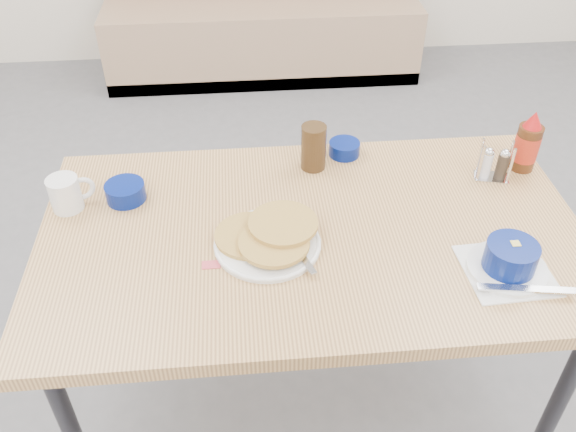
{
  "coord_description": "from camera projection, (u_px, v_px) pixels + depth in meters",
  "views": [
    {
      "loc": [
        -0.17,
        -0.92,
        1.78
      ],
      "look_at": [
        -0.06,
        0.24,
        0.82
      ],
      "focal_mm": 38.0,
      "sensor_mm": 36.0,
      "label": 1
    }
  ],
  "objects": [
    {
      "name": "pancake_plate",
      "position": [
        268.0,
        239.0,
        1.51
      ],
      "size": [
        0.26,
        0.26,
        0.05
      ],
      "rotation": [
        0.0,
        0.0,
        0.02
      ],
      "color": "white",
      "rests_on": "dining_table"
    },
    {
      "name": "booth_bench",
      "position": [
        262.0,
        15.0,
        3.77
      ],
      "size": [
        1.9,
        0.56,
        1.22
      ],
      "color": "#A38163",
      "rests_on": "ground"
    },
    {
      "name": "syrup_bottle",
      "position": [
        527.0,
        144.0,
        1.73
      ],
      "size": [
        0.07,
        0.07,
        0.18
      ],
      "rotation": [
        0.0,
        0.0,
        0.05
      ],
      "color": "#47230F",
      "rests_on": "dining_table"
    },
    {
      "name": "butter_bowl",
      "position": [
        344.0,
        149.0,
        1.82
      ],
      "size": [
        0.09,
        0.09,
        0.04
      ],
      "rotation": [
        0.0,
        0.0,
        0.4
      ],
      "color": "navy",
      "rests_on": "dining_table"
    },
    {
      "name": "sugar_wrapper",
      "position": [
        211.0,
        265.0,
        1.46
      ],
      "size": [
        0.04,
        0.03,
        0.0
      ],
      "primitive_type": "cube",
      "rotation": [
        0.0,
        0.0,
        0.01
      ],
      "color": "#CE4450",
      "rests_on": "dining_table"
    },
    {
      "name": "amber_tumbler",
      "position": [
        313.0,
        147.0,
        1.74
      ],
      "size": [
        0.09,
        0.09,
        0.14
      ],
      "primitive_type": "cylinder",
      "rotation": [
        0.0,
        0.0,
        -0.38
      ],
      "color": "#362311",
      "rests_on": "dining_table"
    },
    {
      "name": "coffee_mug",
      "position": [
        67.0,
        193.0,
        1.61
      ],
      "size": [
        0.12,
        0.08,
        0.09
      ],
      "rotation": [
        0.0,
        0.0,
        0.41
      ],
      "color": "white",
      "rests_on": "dining_table"
    },
    {
      "name": "creamer_bowl",
      "position": [
        125.0,
        192.0,
        1.65
      ],
      "size": [
        0.11,
        0.11,
        0.05
      ],
      "rotation": [
        0.0,
        0.0,
        -0.15
      ],
      "color": "navy",
      "rests_on": "dining_table"
    },
    {
      "name": "dining_table",
      "position": [
        312.0,
        248.0,
        1.6
      ],
      "size": [
        1.4,
        0.8,
        0.76
      ],
      "color": "tan",
      "rests_on": "ground"
    },
    {
      "name": "condiment_caddy",
      "position": [
        494.0,
        166.0,
        1.72
      ],
      "size": [
        0.11,
        0.08,
        0.11
      ],
      "rotation": [
        0.0,
        0.0,
        -0.25
      ],
      "color": "silver",
      "rests_on": "dining_table"
    },
    {
      "name": "grits_setting",
      "position": [
        510.0,
        261.0,
        1.42
      ],
      "size": [
        0.23,
        0.21,
        0.08
      ],
      "rotation": [
        0.0,
        0.0,
        0.05
      ],
      "color": "white",
      "rests_on": "dining_table"
    }
  ]
}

